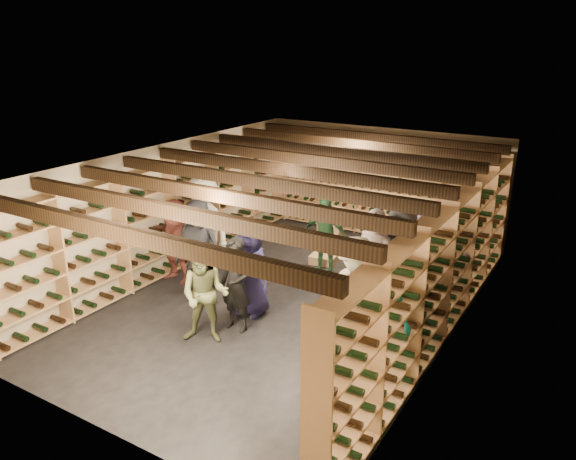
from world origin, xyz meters
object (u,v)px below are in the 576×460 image
Objects in this scene: person_3 at (355,294)px; person_6 at (251,269)px; person_0 at (198,246)px; person_7 at (373,268)px; person_2 at (205,295)px; person_9 at (204,227)px; person_10 at (324,236)px; person_4 at (375,318)px; person_5 at (175,240)px; person_12 at (400,261)px; person_1 at (236,285)px; person_8 at (391,306)px; crate_loose at (323,260)px; crate_stack_left at (330,227)px; person_11 at (425,250)px; crate_stack_right at (374,271)px.

person_3 is 1.87m from person_6.
person_7 reaches higher than person_0.
person_2 is 2.45m from person_9.
person_3 is 1.13× the size of person_10.
person_4 is at bearing -15.54° from person_2.
person_5 is at bearing 168.68° from person_6.
person_12 is at bearing 1.43° from person_0.
person_8 reaches higher than person_1.
crate_loose is at bearing 114.71° from person_10.
crate_stack_left is 0.46× the size of person_7.
person_7 is at bearing 9.47° from person_9.
person_10 is at bearing 44.92° from person_5.
person_7 is at bearing -5.96° from person_0.
person_1 is 2.33m from person_4.
person_11 is (0.39, 1.30, -0.07)m from person_7.
crate_loose is at bearing -70.07° from crate_stack_left.
crate_stack_right is 1.29m from person_12.
person_8 is (2.43, -0.17, 0.07)m from person_6.
person_4 is at bearing -71.24° from person_12.
person_6 is (0.06, 1.06, 0.02)m from person_2.
person_7 is at bearing -118.56° from person_11.
person_7 is 3.38m from person_9.
person_2 is 0.88× the size of person_3.
person_9 is (-3.48, 0.93, 0.11)m from person_3.
person_4 is at bearing -84.42° from person_8.
person_1 is 1.81m from person_3.
person_3 is 1.10× the size of person_5.
crate_stack_right is 3.16m from person_0.
person_1 is 0.88× the size of person_3.
person_7 is at bearing -68.62° from crate_stack_right.
person_7 is (-0.10, 0.85, 0.07)m from person_3.
person_10 reaches higher than crate_stack_left.
person_9 is at bearing -156.92° from crate_stack_right.
person_1 reaches higher than crate_loose.
person_5 is 0.91× the size of person_11.
person_2 is at bearing -130.68° from person_7.
person_11 reaches higher than crate_stack_left.
person_11 is (4.09, 1.67, 0.08)m from person_5.
person_2 is 2.58m from person_7.
crate_loose is 0.34× the size of person_1.
person_10 is at bearing 168.07° from person_11.
person_3 is at bearing -78.98° from person_7.
crate_stack_left reaches higher than crate_loose.
person_5 is 0.58m from person_9.
person_4 is at bearing -6.71° from person_5.
person_3 is at bearing -21.79° from person_0.
person_2 is 3.82m from person_11.
person_10 is (-2.18, 2.77, -0.16)m from person_4.
person_2 is at bearing -154.86° from person_4.
person_12 reaches higher than person_3.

